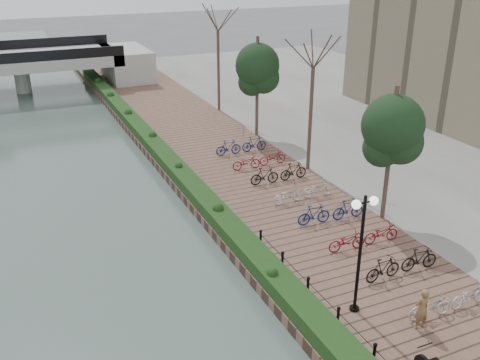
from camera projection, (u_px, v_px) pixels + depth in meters
promenade at (236, 174)px, 31.71m from camera, size 8.00×75.00×0.50m
inland_pavement at (443, 138)px, 37.75m from camera, size 24.00×75.00×0.50m
hedge at (168, 160)px, 32.30m from camera, size 1.10×56.00×0.60m
chain_fence at (355, 335)px, 17.50m from camera, size 0.10×14.10×0.70m
lamppost at (362, 229)px, 18.02m from camera, size 1.02×0.32×4.54m
pedestrian at (422, 309)px, 18.08m from camera, size 0.58×0.38×1.56m
bicycle_parking at (318, 202)px, 26.48m from camera, size 2.40×19.89×1.00m
street_trees at (344, 133)px, 27.83m from camera, size 3.20×37.12×6.80m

